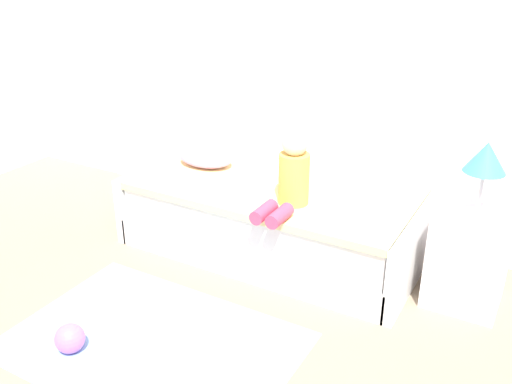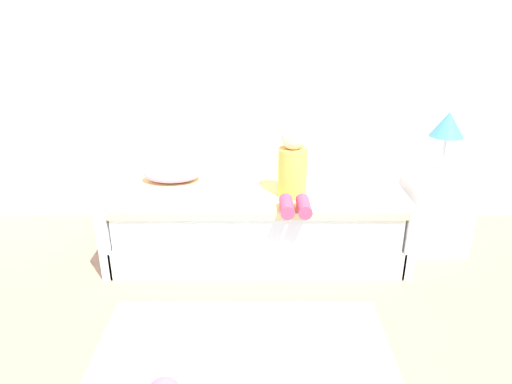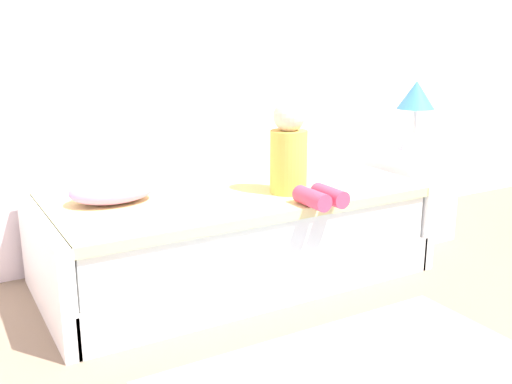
# 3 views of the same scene
# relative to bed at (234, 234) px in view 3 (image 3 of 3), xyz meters

# --- Properties ---
(wall_rear) EXTENTS (7.20, 0.10, 2.90)m
(wall_rear) POSITION_rel_bed_xyz_m (0.56, 0.60, 1.20)
(wall_rear) COLOR white
(wall_rear) RESTS_ON ground
(bed) EXTENTS (2.11, 1.00, 0.50)m
(bed) POSITION_rel_bed_xyz_m (0.00, 0.00, 0.00)
(bed) COLOR white
(bed) RESTS_ON ground
(nightstand) EXTENTS (0.44, 0.44, 0.60)m
(nightstand) POSITION_rel_bed_xyz_m (1.35, 0.02, 0.05)
(nightstand) COLOR white
(nightstand) RESTS_ON ground
(table_lamp) EXTENTS (0.24, 0.24, 0.45)m
(table_lamp) POSITION_rel_bed_xyz_m (1.35, 0.02, 0.69)
(table_lamp) COLOR silver
(table_lamp) RESTS_ON nightstand
(child_figure) EXTENTS (0.20, 0.51, 0.50)m
(child_figure) POSITION_rel_bed_xyz_m (0.24, -0.23, 0.46)
(child_figure) COLOR gold
(child_figure) RESTS_ON bed
(pillow) EXTENTS (0.44, 0.30, 0.13)m
(pillow) POSITION_rel_bed_xyz_m (-0.64, 0.10, 0.32)
(pillow) COLOR #EA8CC6
(pillow) RESTS_ON bed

